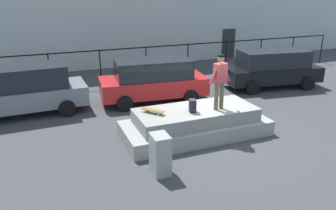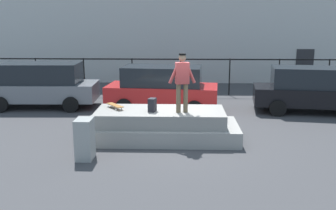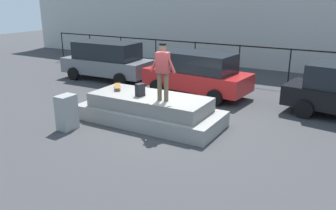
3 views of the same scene
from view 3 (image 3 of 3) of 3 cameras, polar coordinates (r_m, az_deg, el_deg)
name	(u,v)px [view 3 (image 3 of 3)]	position (r m, az deg, el deg)	size (l,w,h in m)	color
ground_plane	(167,125)	(11.50, -0.22, -3.32)	(60.00, 60.00, 0.00)	#38383A
concrete_ledge	(150,110)	(11.66, -2.98, -0.85)	(4.88, 2.04, 0.94)	gray
skateboarder	(163,68)	(10.68, -0.86, 6.05)	(0.83, 0.31, 1.79)	brown
skateboard	(118,86)	(12.42, -8.27, 3.09)	(0.64, 0.75, 0.12)	brown
backpack	(140,90)	(11.41, -4.60, 2.49)	(0.28, 0.20, 0.42)	black
car_grey_hatchback_near	(107,60)	(17.89, -9.94, 7.27)	(4.66, 2.18, 1.89)	slate
car_red_hatchback_mid	(196,73)	(14.85, 4.69, 5.28)	(4.66, 2.42, 1.82)	#B21E1E
utility_box	(67,112)	(11.46, -16.26, -1.16)	(0.44, 0.60, 1.12)	gray
fence_row	(239,56)	(17.51, 11.62, 7.94)	(24.06, 0.06, 1.81)	black
warehouse_building	(278,8)	(24.14, 17.51, 14.94)	(36.37, 7.54, 6.64)	#B2B2AD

